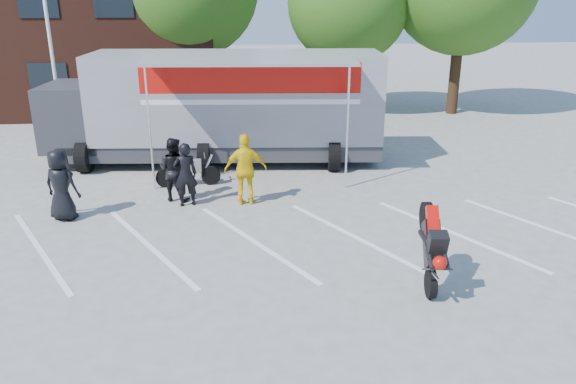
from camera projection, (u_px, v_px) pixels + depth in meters
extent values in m
plane|color=#9F9F9A|center=(247.00, 262.00, 12.04)|extent=(100.00, 100.00, 0.00)
cube|color=white|center=(246.00, 242.00, 12.97)|extent=(18.09, 13.33, 0.01)
cube|color=#482217|center=(26.00, 34.00, 26.82)|extent=(18.00, 8.00, 7.00)
cylinder|color=white|center=(49.00, 35.00, 19.47)|extent=(0.12, 0.12, 8.00)
cylinder|color=#382314|center=(195.00, 77.00, 26.29)|extent=(0.50, 0.50, 3.24)
cylinder|color=#382314|center=(346.00, 82.00, 26.03)|extent=(0.50, 0.50, 2.88)
sphere|color=#295214|center=(349.00, 2.00, 24.84)|extent=(5.44, 5.44, 5.44)
cylinder|color=#382314|center=(455.00, 77.00, 25.91)|extent=(0.50, 0.50, 3.42)
imported|color=black|center=(61.00, 185.00, 13.97)|extent=(1.04, 0.86, 1.83)
imported|color=black|center=(185.00, 175.00, 14.91)|extent=(0.71, 0.55, 1.74)
imported|color=black|center=(174.00, 169.00, 15.28)|extent=(1.05, 0.95, 1.77)
imported|color=yellow|center=(246.00, 170.00, 14.97)|extent=(1.14, 0.49, 1.94)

